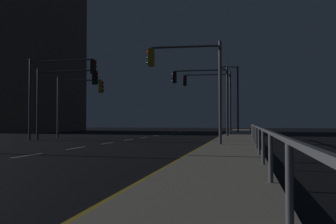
# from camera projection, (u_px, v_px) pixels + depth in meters

# --- Properties ---
(ground_plane) EXTENTS (112.00, 112.00, 0.00)m
(ground_plane) POSITION_uv_depth(u_px,v_px,m) (110.00, 143.00, 21.88)
(ground_plane) COLOR black
(ground_plane) RESTS_ON ground
(sidewalk_right) EXTENTS (2.60, 77.00, 0.14)m
(sidewalk_right) POSITION_uv_depth(u_px,v_px,m) (233.00, 143.00, 20.29)
(sidewalk_right) COLOR #9E937F
(sidewalk_right) RESTS_ON ground
(lane_markings_center) EXTENTS (0.14, 50.00, 0.01)m
(lane_markings_center) POSITION_uv_depth(u_px,v_px,m) (128.00, 140.00, 25.30)
(lane_markings_center) COLOR silver
(lane_markings_center) RESTS_ON ground
(lane_edge_line) EXTENTS (0.14, 53.00, 0.01)m
(lane_edge_line) POSITION_uv_depth(u_px,v_px,m) (214.00, 140.00, 25.50)
(lane_edge_line) COLOR gold
(lane_edge_line) RESTS_ON ground
(traffic_light_overhead_east) EXTENTS (3.98, 0.50, 5.39)m
(traffic_light_overhead_east) POSITION_uv_depth(u_px,v_px,m) (188.00, 72.00, 18.79)
(traffic_light_overhead_east) COLOR #4C4C51
(traffic_light_overhead_east) RESTS_ON sidewalk_right
(traffic_light_far_center) EXTENTS (3.80, 0.68, 4.85)m
(traffic_light_far_center) POSITION_uv_depth(u_px,v_px,m) (79.00, 95.00, 28.21)
(traffic_light_far_center) COLOR #4C4C51
(traffic_light_far_center) RESTS_ON ground
(traffic_light_near_left) EXTENTS (4.68, 0.35, 5.66)m
(traffic_light_near_left) POSITION_uv_depth(u_px,v_px,m) (203.00, 87.00, 29.28)
(traffic_light_near_left) COLOR #2D3033
(traffic_light_near_left) RESTS_ON sidewalk_right
(traffic_light_far_left) EXTENTS (5.21, 0.42, 5.79)m
(traffic_light_far_left) POSITION_uv_depth(u_px,v_px,m) (58.00, 81.00, 24.63)
(traffic_light_far_left) COLOR #2D3033
(traffic_light_far_left) RESTS_ON ground
(traffic_light_near_right) EXTENTS (4.48, 0.55, 5.79)m
(traffic_light_near_right) POSITION_uv_depth(u_px,v_px,m) (210.00, 90.00, 32.88)
(traffic_light_near_right) COLOR #2D3033
(traffic_light_near_right) RESTS_ON sidewalk_right
(traffic_light_mid_right) EXTENTS (4.79, 0.41, 5.12)m
(traffic_light_mid_right) POSITION_uv_depth(u_px,v_px,m) (64.00, 88.00, 25.00)
(traffic_light_mid_right) COLOR #2D3033
(traffic_light_mid_right) RESTS_ON ground
(street_lamp_far_end) EXTENTS (2.10, 1.15, 7.57)m
(street_lamp_far_end) POSITION_uv_depth(u_px,v_px,m) (235.00, 92.00, 40.55)
(street_lamp_far_end) COLOR #2D3033
(street_lamp_far_end) RESTS_ON sidewalk_right
(barrier_fence) EXTENTS (0.09, 26.66, 0.98)m
(barrier_fence) POSITION_uv_depth(u_px,v_px,m) (258.00, 133.00, 13.99)
(barrier_fence) COLOR #59595E
(barrier_fence) RESTS_ON sidewalk_right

